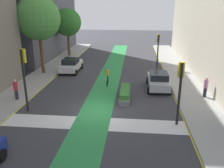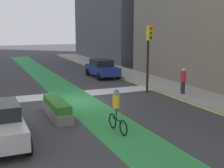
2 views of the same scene
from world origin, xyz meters
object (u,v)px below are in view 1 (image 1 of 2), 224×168
at_px(traffic_signal_near_left, 24,69).
at_px(pedestrian_sidewalk_left_a, 16,89).
at_px(car_white_left_far, 71,65).
at_px(street_tree_near, 38,18).
at_px(street_tree_far, 67,22).
at_px(pedestrian_sidewalk_right_a, 206,87).
at_px(traffic_signal_near_right, 180,82).
at_px(traffic_signal_far_right, 158,44).
at_px(car_silver_right_far, 158,80).
at_px(median_planter, 125,94).
at_px(cyclist_in_lane, 107,76).

relative_size(traffic_signal_near_left, pedestrian_sidewalk_left_a, 2.71).
bearing_deg(car_white_left_far, street_tree_near, -157.53).
bearing_deg(pedestrian_sidewalk_left_a, street_tree_far, 91.57).
distance_m(car_white_left_far, street_tree_near, 6.15).
xyz_separation_m(pedestrian_sidewalk_right_a, street_tree_far, (-15.73, 15.50, 4.00)).
relative_size(traffic_signal_near_right, car_white_left_far, 0.98).
bearing_deg(traffic_signal_far_right, street_tree_far, 157.49).
height_order(pedestrian_sidewalk_left_a, street_tree_near, street_tree_near).
xyz_separation_m(car_silver_right_far, pedestrian_sidewalk_right_a, (3.64, -2.10, 0.23)).
height_order(traffic_signal_far_right, median_planter, traffic_signal_far_right).
bearing_deg(median_planter, traffic_signal_near_right, -49.24).
distance_m(traffic_signal_far_right, car_white_left_far, 10.78).
bearing_deg(traffic_signal_near_left, traffic_signal_near_right, -5.94).
bearing_deg(car_white_left_far, traffic_signal_near_right, -49.43).
xyz_separation_m(car_white_left_far, street_tree_near, (-2.92, -1.21, 5.27)).
bearing_deg(cyclist_in_lane, traffic_signal_near_right, -53.67).
bearing_deg(street_tree_far, pedestrian_sidewalk_left_a, -88.43).
relative_size(traffic_signal_near_right, median_planter, 1.18).
xyz_separation_m(cyclist_in_lane, street_tree_far, (-7.31, 12.88, 4.06)).
height_order(traffic_signal_far_right, street_tree_far, street_tree_far).
distance_m(pedestrian_sidewalk_left_a, street_tree_far, 17.98).
bearing_deg(pedestrian_sidewalk_right_a, traffic_signal_near_right, -122.45).
xyz_separation_m(cyclist_in_lane, street_tree_near, (-7.69, 3.33, 5.11)).
bearing_deg(pedestrian_sidewalk_right_a, street_tree_far, 135.42).
relative_size(pedestrian_sidewalk_right_a, pedestrian_sidewalk_left_a, 1.03).
bearing_deg(car_silver_right_far, pedestrian_sidewalk_right_a, -30.05).
height_order(traffic_signal_far_right, cyclist_in_lane, traffic_signal_far_right).
height_order(pedestrian_sidewalk_right_a, pedestrian_sidewalk_left_a, pedestrian_sidewalk_right_a).
relative_size(car_white_left_far, car_silver_right_far, 1.00).
xyz_separation_m(traffic_signal_far_right, pedestrian_sidewalk_right_a, (3.08, -10.26, -1.83)).
bearing_deg(car_silver_right_far, cyclist_in_lane, 173.77).
bearing_deg(cyclist_in_lane, pedestrian_sidewalk_right_a, -17.33).
bearing_deg(street_tree_far, traffic_signal_near_left, -83.55).
distance_m(traffic_signal_far_right, pedestrian_sidewalk_right_a, 10.87).
bearing_deg(street_tree_near, traffic_signal_near_right, -39.20).
height_order(street_tree_near, street_tree_far, street_tree_near).
relative_size(pedestrian_sidewalk_left_a, street_tree_near, 0.20).
bearing_deg(pedestrian_sidewalk_left_a, median_planter, 9.18).
distance_m(car_silver_right_far, pedestrian_sidewalk_left_a, 12.32).
xyz_separation_m(traffic_signal_near_right, street_tree_far, (-12.72, 20.24, 2.14)).
xyz_separation_m(traffic_signal_near_left, traffic_signal_far_right, (10.49, 13.89, -0.31)).
relative_size(traffic_signal_near_right, street_tree_near, 0.50).
relative_size(traffic_signal_far_right, street_tree_near, 0.49).
bearing_deg(traffic_signal_far_right, car_white_left_far, -162.96).
distance_m(cyclist_in_lane, median_planter, 3.78).
bearing_deg(traffic_signal_near_right, street_tree_near, 140.80).
bearing_deg(cyclist_in_lane, street_tree_far, 119.58).
xyz_separation_m(pedestrian_sidewalk_right_a, pedestrian_sidewalk_left_a, (-15.25, -2.01, -0.03)).
bearing_deg(traffic_signal_near_left, street_tree_far, 96.45).
bearing_deg(traffic_signal_near_left, street_tree_near, 104.86).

